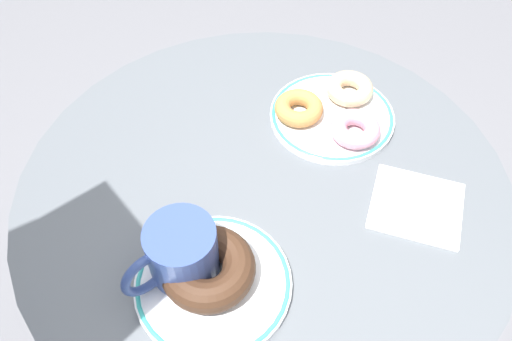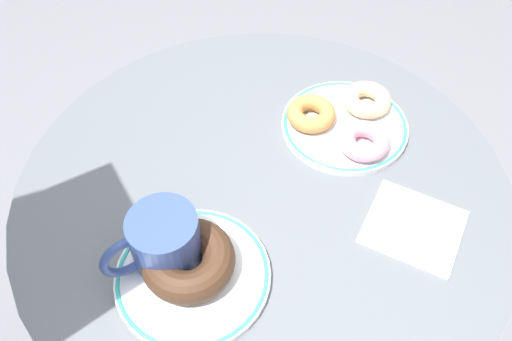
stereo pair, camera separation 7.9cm
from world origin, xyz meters
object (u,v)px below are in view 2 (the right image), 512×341
Objects in this scene: donut_glazed at (367,100)px; donut_pink_frosted at (364,141)px; cafe_table at (262,270)px; donut_chocolate at (188,260)px; paper_napkin at (413,227)px; plate_right at (345,125)px; coffee_mug at (162,242)px; plate_left at (193,276)px; donut_old_fashioned at (311,114)px.

donut_glazed is 0.09m from donut_pink_frosted.
cafe_table is 6.30× the size of donut_chocolate.
donut_chocolate reaches higher than donut_glazed.
paper_napkin is (0.27, -0.17, -0.03)m from donut_chocolate.
donut_pink_frosted is at bearing -22.72° from cafe_table.
coffee_mug is (-0.36, 0.02, 0.04)m from plate_right.
coffee_mug reaches higher than donut_chocolate.
donut_glazed is (0.06, 0.00, 0.02)m from plate_right.
plate_left is 0.06m from coffee_mug.
cafe_table is 9.59× the size of donut_glazed.
donut_glazed is 0.42m from coffee_mug.
coffee_mug is at bearing 143.12° from paper_napkin.
donut_chocolate is at bearing 174.62° from donut_pink_frosted.
donut_chocolate is 0.41m from donut_glazed.
donut_pink_frosted is (-0.02, -0.05, 0.02)m from plate_right.
plate_right is 0.06m from donut_glazed.
donut_chocolate is 0.93× the size of coffee_mug.
donut_old_fashioned is at bearing 12.75° from cafe_table.
plate_left is 2.56× the size of donut_pink_frosted.
plate_left is 0.36m from plate_right.
plate_left and plate_right have the same top height.
coffee_mug reaches higher than donut_glazed.
donut_chocolate is (0.00, 0.01, 0.03)m from plate_left.
cafe_table is 5.97× the size of paper_napkin.
coffee_mug is (-0.01, 0.05, 0.04)m from plate_left.
plate_right is 1.58× the size of coffee_mug.
cafe_table is 0.33m from donut_old_fashioned.
donut_glazed reaches higher than paper_napkin.
donut_pink_frosted is 0.62× the size of paper_napkin.
plate_left reaches higher than cafe_table.
donut_glazed reaches higher than plate_left.
donut_pink_frosted is at bearing -11.42° from coffee_mug.
donut_pink_frosted reaches higher than paper_napkin.
plate_right is 2.58× the size of donut_old_fashioned.
donut_old_fashioned is 0.10m from donut_pink_frosted.
plate_right is (0.36, 0.03, 0.00)m from plate_left.
cafe_table is at bearing 157.28° from donut_pink_frosted.
cafe_table is 0.34m from donut_pink_frosted.
donut_old_fashioned is (-0.09, 0.04, 0.00)m from donut_glazed.
donut_pink_frosted is at bearing 65.62° from paper_napkin.
donut_chocolate reaches higher than donut_old_fashioned.
cafe_table is at bearing 175.80° from plate_right.
coffee_mug reaches higher than plate_right.
plate_right is at bearing 4.82° from plate_left.
plate_right is at bearing 66.29° from paper_napkin.
cafe_table is at bearing 114.41° from paper_napkin.
plate_left is 0.33m from donut_old_fashioned.
plate_right is at bearing -53.81° from donut_old_fashioned.
cafe_table is 0.37m from coffee_mug.
plate_right is 0.36m from donut_chocolate.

